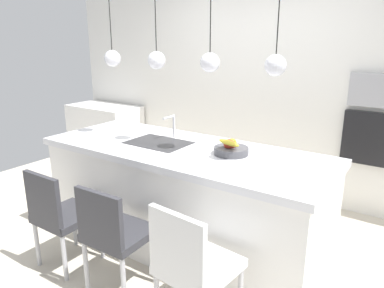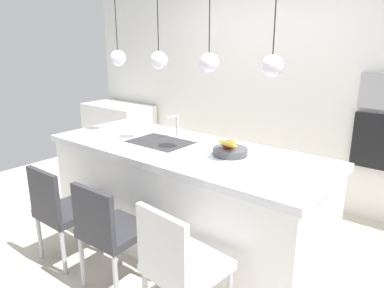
{
  "view_description": "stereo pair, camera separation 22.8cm",
  "coord_description": "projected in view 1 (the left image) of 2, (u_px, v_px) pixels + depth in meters",
  "views": [
    {
      "loc": [
        1.79,
        -2.47,
        1.86
      ],
      "look_at": [
        0.1,
        0.0,
        0.99
      ],
      "focal_mm": 34.04,
      "sensor_mm": 36.0,
      "label": 1
    },
    {
      "loc": [
        1.97,
        -2.33,
        1.86
      ],
      "look_at": [
        0.1,
        0.0,
        0.99
      ],
      "focal_mm": 34.04,
      "sensor_mm": 36.0,
      "label": 2
    }
  ],
  "objects": [
    {
      "name": "fruit_bowl",
      "position": [
        231.0,
        149.0,
        2.99
      ],
      "size": [
        0.29,
        0.29,
        0.14
      ],
      "color": "#4C4C51",
      "rests_on": "kitchen_island"
    },
    {
      "name": "pendant_light_center_right",
      "position": [
        210.0,
        62.0,
        2.83
      ],
      "size": [
        0.15,
        0.15,
        0.75
      ],
      "color": "silver"
    },
    {
      "name": "faucet",
      "position": [
        172.0,
        123.0,
        3.46
      ],
      "size": [
        0.02,
        0.17,
        0.22
      ],
      "color": "silver",
      "rests_on": "kitchen_island"
    },
    {
      "name": "microwave",
      "position": [
        378.0,
        90.0,
        3.63
      ],
      "size": [
        0.54,
        0.08,
        0.34
      ],
      "primitive_type": "cube",
      "color": "#9E9EA3",
      "rests_on": "back_wall"
    },
    {
      "name": "chair_middle",
      "position": [
        114.0,
        232.0,
        2.64
      ],
      "size": [
        0.45,
        0.45,
        0.88
      ],
      "color": "#333338",
      "rests_on": "ground"
    },
    {
      "name": "floor",
      "position": [
        183.0,
        243.0,
        3.45
      ],
      "size": [
        6.6,
        6.6,
        0.0
      ],
      "primitive_type": "plane",
      "color": "beige",
      "rests_on": "ground"
    },
    {
      "name": "pendant_light_left",
      "position": [
        112.0,
        58.0,
        3.41
      ],
      "size": [
        0.15,
        0.15,
        0.75
      ],
      "color": "silver"
    },
    {
      "name": "pendant_light_right",
      "position": [
        275.0,
        65.0,
        2.54
      ],
      "size": [
        0.15,
        0.15,
        0.75
      ],
      "color": "silver"
    },
    {
      "name": "side_counter",
      "position": [
        106.0,
        134.0,
        5.64
      ],
      "size": [
        1.1,
        0.6,
        0.88
      ],
      "primitive_type": "cube",
      "color": "white",
      "rests_on": "ground"
    },
    {
      "name": "chair_far",
      "position": [
        192.0,
        264.0,
        2.26
      ],
      "size": [
        0.48,
        0.5,
        0.92
      ],
      "color": "silver",
      "rests_on": "ground"
    },
    {
      "name": "oven",
      "position": [
        371.0,
        139.0,
        3.77
      ],
      "size": [
        0.56,
        0.08,
        0.56
      ],
      "primitive_type": "cube",
      "color": "black",
      "rests_on": "back_wall"
    },
    {
      "name": "sink_basin",
      "position": [
        158.0,
        143.0,
        3.33
      ],
      "size": [
        0.56,
        0.4,
        0.02
      ],
      "primitive_type": "cube",
      "color": "#2D2D30",
      "rests_on": "kitchen_island"
    },
    {
      "name": "kitchen_island",
      "position": [
        183.0,
        197.0,
        3.31
      ],
      "size": [
        2.59,
        1.0,
        0.94
      ],
      "color": "white",
      "rests_on": "ground"
    },
    {
      "name": "chair_near",
      "position": [
        60.0,
        213.0,
        2.98
      ],
      "size": [
        0.42,
        0.44,
        0.86
      ],
      "color": "#333338",
      "rests_on": "ground"
    },
    {
      "name": "back_wall",
      "position": [
        262.0,
        87.0,
        4.39
      ],
      "size": [
        6.0,
        0.1,
        2.6
      ],
      "primitive_type": "cube",
      "color": "silver",
      "rests_on": "ground"
    },
    {
      "name": "pendant_light_center_left",
      "position": [
        157.0,
        60.0,
        3.12
      ],
      "size": [
        0.15,
        0.15,
        0.75
      ],
      "color": "silver"
    }
  ]
}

